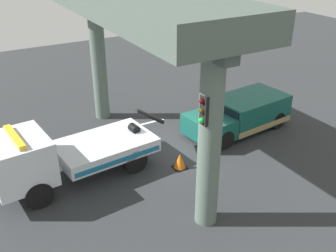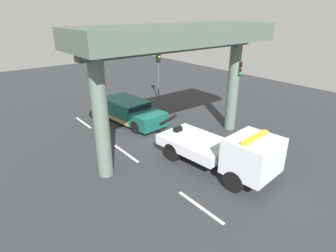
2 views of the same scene
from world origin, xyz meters
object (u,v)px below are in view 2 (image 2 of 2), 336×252
Objects in this scene: traffic_light_far at (238,81)px; towed_van_green at (130,112)px; tow_truck_white at (226,151)px; traffic_light_near at (158,65)px; traffic_cone_orange at (187,131)px.

towed_van_green is at bearing -139.16° from traffic_light_far.
tow_truck_white is at bearing 0.53° from towed_van_green.
traffic_light_far is at bearing 125.13° from tow_truck_white.
traffic_light_far reaches higher than towed_van_green.
tow_truck_white is 1.36× the size of towed_van_green.
towed_van_green is 6.10m from traffic_light_near.
traffic_cone_orange is at bearing 162.08° from tow_truck_white.
traffic_light_far is (5.53, 4.78, 2.56)m from towed_van_green.
towed_van_green is at bearing -160.72° from traffic_cone_orange.
traffic_cone_orange is (-4.47, 1.45, -0.89)m from tow_truck_white.
traffic_light_far reaches higher than traffic_light_near.
tow_truck_white is 8.85m from towed_van_green.
traffic_light_near is (-11.81, 4.70, 1.94)m from tow_truck_white.
tow_truck_white is at bearing -17.92° from traffic_cone_orange.
traffic_light_far is at bearing 70.32° from traffic_cone_orange.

